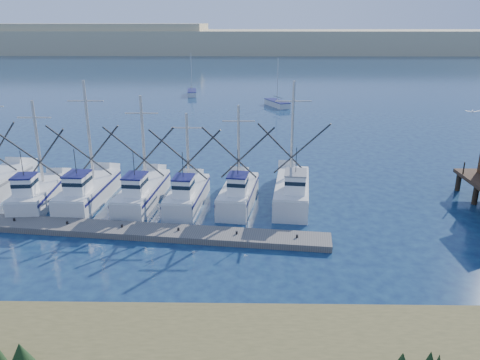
% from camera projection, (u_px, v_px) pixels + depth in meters
% --- Properties ---
extents(ground, '(500.00, 500.00, 0.00)m').
position_uv_depth(ground, '(240.00, 279.00, 26.59)').
color(ground, '#0D1C3D').
rests_on(ground, ground).
extents(floating_dock, '(32.54, 6.04, 0.43)m').
position_uv_depth(floating_dock, '(95.00, 228.00, 32.55)').
color(floating_dock, '#5E5A54').
rests_on(floating_dock, ground).
extents(dune_ridge, '(360.00, 60.00, 10.00)m').
position_uv_depth(dune_ridge, '(247.00, 41.00, 223.81)').
color(dune_ridge, tan).
rests_on(dune_ridge, ground).
extents(trawler_fleet, '(32.00, 9.66, 9.59)m').
position_uv_depth(trawler_fleet, '(113.00, 192.00, 37.25)').
color(trawler_fleet, silver).
rests_on(trawler_fleet, ground).
extents(sailboat_near, '(4.27, 6.52, 8.10)m').
position_uv_depth(sailboat_near, '(277.00, 104.00, 80.47)').
color(sailboat_near, silver).
rests_on(sailboat_near, ground).
extents(sailboat_far, '(2.36, 6.37, 8.10)m').
position_uv_depth(sailboat_far, '(192.00, 93.00, 92.62)').
color(sailboat_far, silver).
rests_on(sailboat_far, ground).
extents(flying_gull, '(1.05, 0.19, 0.19)m').
position_uv_depth(flying_gull, '(472.00, 112.00, 33.01)').
color(flying_gull, white).
rests_on(flying_gull, ground).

